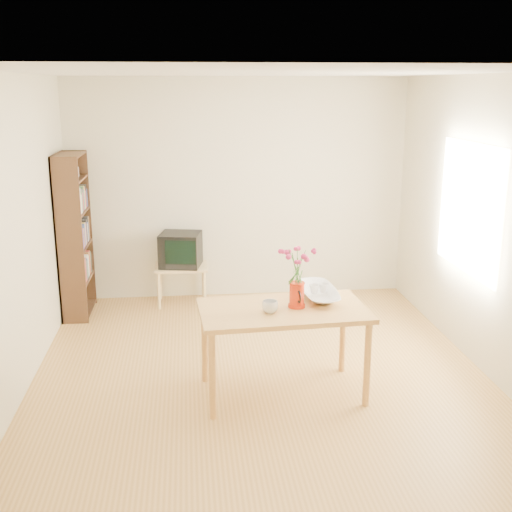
{
  "coord_description": "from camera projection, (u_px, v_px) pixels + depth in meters",
  "views": [
    {
      "loc": [
        -0.6,
        -5.29,
        2.5
      ],
      "look_at": [
        0.0,
        0.3,
        1.0
      ],
      "focal_mm": 45.0,
      "sensor_mm": 36.0,
      "label": 1
    }
  ],
  "objects": [
    {
      "name": "bookshelf",
      "position": [
        75.0,
        241.0,
        7.06
      ],
      "size": [
        0.28,
        0.7,
        1.8
      ],
      "color": "#311D10",
      "rests_on": "ground"
    },
    {
      "name": "bowl",
      "position": [
        319.0,
        273.0,
        5.42
      ],
      "size": [
        0.45,
        0.45,
        0.42
      ],
      "primitive_type": "imported",
      "rotation": [
        0.0,
        0.0,
        0.02
      ],
      "color": "white",
      "rests_on": "table"
    },
    {
      "name": "table",
      "position": [
        283.0,
        318.0,
        5.22
      ],
      "size": [
        1.4,
        0.86,
        0.75
      ],
      "rotation": [
        0.0,
        0.0,
        0.06
      ],
      "color": "#BE8541",
      "rests_on": "ground"
    },
    {
      "name": "room",
      "position": [
        263.0,
        231.0,
        5.46
      ],
      "size": [
        4.5,
        4.5,
        4.5
      ],
      "color": "#A9793C",
      "rests_on": "ground"
    },
    {
      "name": "pitcher",
      "position": [
        297.0,
        296.0,
        5.2
      ],
      "size": [
        0.14,
        0.22,
        0.21
      ],
      "rotation": [
        0.0,
        0.0,
        0.06
      ],
      "color": "red",
      "rests_on": "table"
    },
    {
      "name": "teacup_b",
      "position": [
        324.0,
        277.0,
        5.46
      ],
      "size": [
        0.1,
        0.1,
        0.07
      ],
      "primitive_type": "imported",
      "rotation": [
        0.0,
        0.0,
        2.01
      ],
      "color": "white",
      "rests_on": "bowl"
    },
    {
      "name": "teacup_a",
      "position": [
        314.0,
        278.0,
        5.43
      ],
      "size": [
        0.1,
        0.1,
        0.07
      ],
      "primitive_type": "imported",
      "rotation": [
        0.0,
        0.0,
        0.77
      ],
      "color": "white",
      "rests_on": "bowl"
    },
    {
      "name": "television",
      "position": [
        181.0,
        249.0,
        7.45
      ],
      "size": [
        0.52,
        0.5,
        0.39
      ],
      "rotation": [
        0.0,
        0.0,
        -0.19
      ],
      "color": "black",
      "rests_on": "tv_stand"
    },
    {
      "name": "flowers",
      "position": [
        297.0,
        263.0,
        5.13
      ],
      "size": [
        0.24,
        0.24,
        0.34
      ],
      "primitive_type": null,
      "color": "#C82F68",
      "rests_on": "pitcher"
    },
    {
      "name": "tv_stand",
      "position": [
        181.0,
        272.0,
        7.5
      ],
      "size": [
        0.6,
        0.45,
        0.46
      ],
      "color": "#D4B478",
      "rests_on": "ground"
    },
    {
      "name": "mug",
      "position": [
        270.0,
        307.0,
        5.08
      ],
      "size": [
        0.17,
        0.17,
        0.1
      ],
      "primitive_type": "imported",
      "rotation": [
        0.0,
        0.0,
        3.59
      ],
      "color": "white",
      "rests_on": "table"
    }
  ]
}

